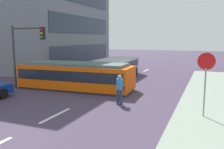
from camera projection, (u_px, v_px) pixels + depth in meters
The scene contains 12 objects.
ground_plane at pixel (93, 97), 15.19m from camera, with size 120.00×120.00×0.00m, color #43384E.
sidewalk_curb_right at pixel (209, 135), 8.99m from camera, with size 3.20×36.00×0.14m, color gray.
lane_stripe_2 at pixel (56, 115), 11.52m from camera, with size 0.16×2.40×0.01m, color silver.
lane_stripe_3 at pixel (130, 78), 22.11m from camera, with size 0.16×2.40×0.01m, color silver.
lane_stripe_4 at pixel (146, 70), 27.60m from camera, with size 0.16×2.40×0.01m, color silver.
corner_building at pixel (27, 3), 30.14m from camera, with size 15.91×15.18×16.00m.
streetcar_tram at pixel (76, 76), 17.26m from camera, with size 8.29×2.87×1.93m.
city_bus at pixel (117, 67), 21.74m from camera, with size 2.70×5.88×1.83m.
pedestrian_crossing at pixel (120, 88), 13.30m from camera, with size 0.51×0.36×1.67m.
parked_sedan_far at pixel (70, 72), 22.05m from camera, with size 1.98×4.04×1.19m.
stop_sign at pixel (206, 71), 10.68m from camera, with size 0.76×0.07×2.88m.
traffic_light_mast at pixel (26, 45), 16.94m from camera, with size 2.82×0.33×4.51m.
Camera 1 is at (6.66, -3.28, 3.65)m, focal length 38.87 mm.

